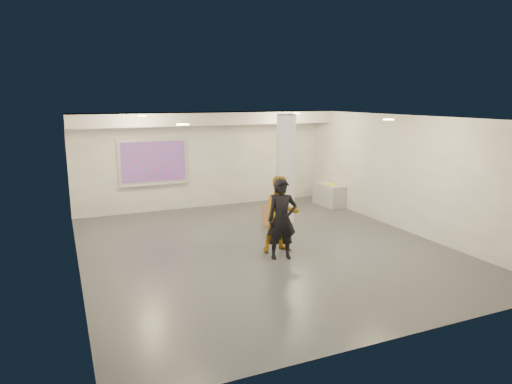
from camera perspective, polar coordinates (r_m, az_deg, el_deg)
name	(u,v)px	position (r m, az deg, el deg)	size (l,w,h in m)	color
floor	(263,248)	(10.71, 0.86, -6.97)	(8.00, 9.00, 0.01)	#33363A
ceiling	(263,118)	(10.15, 0.91, 9.29)	(8.00, 9.00, 0.01)	silver
wall_back	(204,160)	(14.49, -6.50, 4.00)	(8.00, 0.01, 3.00)	beige
wall_front	(398,241)	(6.61, 17.28, -5.82)	(8.00, 0.01, 3.00)	beige
wall_left	(74,200)	(9.44, -21.83, -0.94)	(0.01, 9.00, 3.00)	beige
wall_right	(403,173)	(12.50, 17.85, 2.27)	(0.01, 9.00, 3.00)	beige
soffit_band	(209,118)	(13.85, -5.95, 9.14)	(8.00, 1.10, 0.36)	silver
downlight_nw	(142,116)	(11.91, -14.05, 9.21)	(0.22, 0.22, 0.02)	#F3E984
downlight_ne	(297,113)	(13.37, 5.14, 9.75)	(0.22, 0.22, 0.02)	#F3E984
downlight_sw	(183,124)	(8.00, -9.15, 8.34)	(0.22, 0.22, 0.02)	#F3E984
downlight_se	(388,120)	(10.04, 16.23, 8.69)	(0.22, 0.22, 0.02)	#F3E984
column	(286,169)	(12.57, 3.73, 2.86)	(0.52, 0.52, 3.00)	silver
projection_screen	(153,162)	(14.06, -12.70, 3.66)	(2.10, 0.13, 1.42)	silver
credenza	(329,195)	(14.93, 9.09, -0.34)	(0.50, 1.19, 0.70)	#9FA2A5
papers_stack	(326,183)	(15.03, 8.73, 1.15)	(0.28, 0.36, 0.02)	silver
postit_pad	(332,184)	(14.76, 9.48, 0.94)	(0.22, 0.29, 0.03)	#E9FD0F
cardboard_back	(271,215)	(12.44, 1.90, -2.88)	(0.54, 0.05, 0.59)	#9C6C48
cardboard_front	(280,216)	(12.52, 3.01, -3.05)	(0.45, 0.04, 0.49)	#9C6C48
woman	(282,219)	(9.80, 3.26, -3.42)	(0.64, 0.42, 1.75)	black
man	(281,215)	(10.23, 3.18, -2.83)	(0.84, 0.65, 1.73)	#976C10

